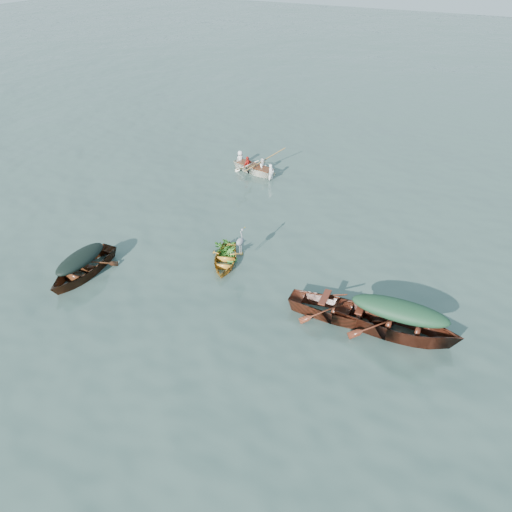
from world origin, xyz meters
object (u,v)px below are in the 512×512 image
at_px(yellow_dinghy, 225,264).
at_px(open_wooden_boat, 341,319).
at_px(rowed_boat, 255,173).
at_px(heron, 240,245).
at_px(green_tarp_boat, 395,334).
at_px(dark_covered_boat, 84,275).

xyz_separation_m(yellow_dinghy, open_wooden_boat, (4.59, -0.89, 0.00)).
xyz_separation_m(rowed_boat, heron, (3.20, -7.11, 0.80)).
height_order(green_tarp_boat, rowed_boat, green_tarp_boat).
bearing_deg(open_wooden_boat, green_tarp_boat, -91.17).
bearing_deg(rowed_boat, open_wooden_boat, -125.42).
relative_size(dark_covered_boat, rowed_boat, 1.09).
height_order(yellow_dinghy, green_tarp_boat, green_tarp_boat).
height_order(green_tarp_boat, heron, heron).
xyz_separation_m(open_wooden_boat, heron, (-4.10, 1.14, 0.80)).
relative_size(dark_covered_boat, green_tarp_boat, 0.77).
xyz_separation_m(yellow_dinghy, green_tarp_boat, (6.21, -0.80, 0.00)).
bearing_deg(yellow_dinghy, rowed_boat, 88.39).
bearing_deg(yellow_dinghy, heron, 5.19).
distance_m(yellow_dinghy, heron, 0.97).
bearing_deg(dark_covered_boat, yellow_dinghy, 33.05).
relative_size(green_tarp_boat, open_wooden_boat, 1.11).
height_order(green_tarp_boat, open_wooden_boat, green_tarp_boat).
relative_size(open_wooden_boat, heron, 4.88).
bearing_deg(green_tarp_boat, heron, 76.21).
relative_size(yellow_dinghy, rowed_boat, 0.75).
bearing_deg(dark_covered_boat, rowed_boat, 80.54).
bearing_deg(heron, rowed_boat, 92.42).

